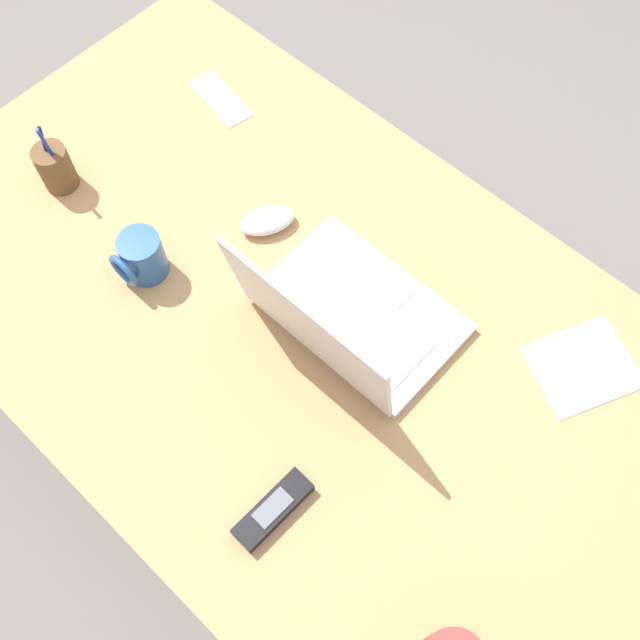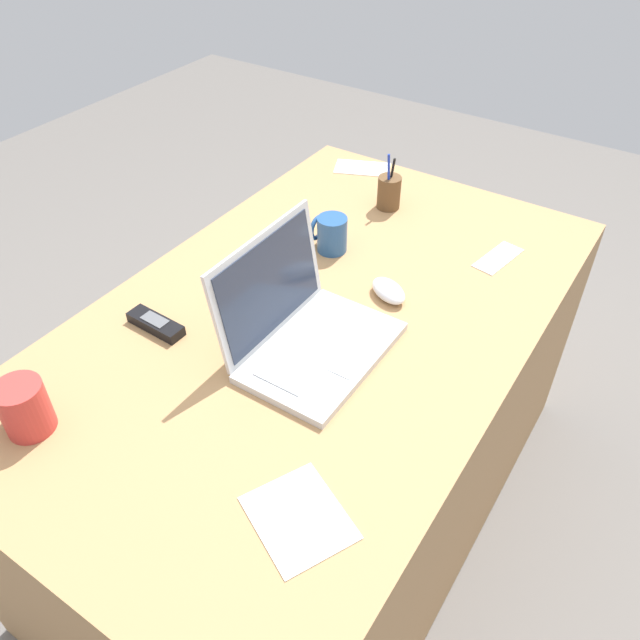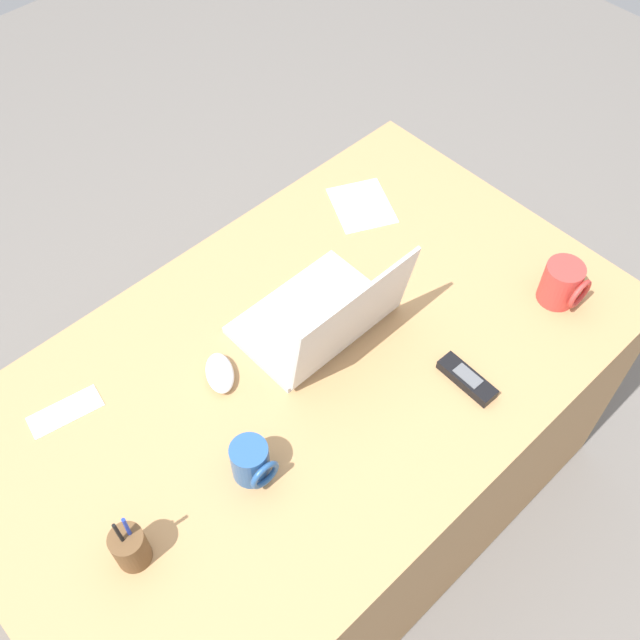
{
  "view_description": "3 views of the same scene",
  "coord_description": "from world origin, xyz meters",
  "px_view_note": "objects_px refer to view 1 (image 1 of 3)",
  "views": [
    {
      "loc": [
        -0.46,
        0.41,
        1.92
      ],
      "look_at": [
        -0.09,
        0.0,
        0.82
      ],
      "focal_mm": 41.97,
      "sensor_mm": 36.0,
      "label": 1
    },
    {
      "loc": [
        -0.92,
        -0.62,
        1.67
      ],
      "look_at": [
        -0.1,
        -0.08,
        0.83
      ],
      "focal_mm": 35.59,
      "sensor_mm": 36.0,
      "label": 2
    },
    {
      "loc": [
        0.59,
        0.68,
        2.13
      ],
      "look_at": [
        -0.08,
        -0.03,
        0.82
      ],
      "focal_mm": 41.96,
      "sensor_mm": 36.0,
      "label": 3
    }
  ],
  "objects_px": {
    "computer_mouse": "(267,220)",
    "coffee_mug_white": "(141,257)",
    "cordless_phone": "(273,509)",
    "pen_holder": "(55,167)",
    "laptop": "(345,317)"
  },
  "relations": [
    {
      "from": "computer_mouse",
      "to": "coffee_mug_white",
      "type": "distance_m",
      "value": 0.24
    },
    {
      "from": "computer_mouse",
      "to": "cordless_phone",
      "type": "bearing_deg",
      "value": 163.28
    },
    {
      "from": "pen_holder",
      "to": "cordless_phone",
      "type": "bearing_deg",
      "value": 166.69
    },
    {
      "from": "cordless_phone",
      "to": "pen_holder",
      "type": "relative_size",
      "value": 0.85
    },
    {
      "from": "pen_holder",
      "to": "computer_mouse",
      "type": "bearing_deg",
      "value": -151.29
    },
    {
      "from": "computer_mouse",
      "to": "coffee_mug_white",
      "type": "height_order",
      "value": "coffee_mug_white"
    },
    {
      "from": "cordless_phone",
      "to": "pen_holder",
      "type": "bearing_deg",
      "value": -13.31
    },
    {
      "from": "pen_holder",
      "to": "laptop",
      "type": "bearing_deg",
      "value": -167.76
    },
    {
      "from": "cordless_phone",
      "to": "pen_holder",
      "type": "height_order",
      "value": "pen_holder"
    },
    {
      "from": "coffee_mug_white",
      "to": "cordless_phone",
      "type": "relative_size",
      "value": 0.67
    },
    {
      "from": "computer_mouse",
      "to": "pen_holder",
      "type": "xyz_separation_m",
      "value": [
        0.36,
        0.2,
        0.03
      ]
    },
    {
      "from": "coffee_mug_white",
      "to": "cordless_phone",
      "type": "height_order",
      "value": "coffee_mug_white"
    },
    {
      "from": "coffee_mug_white",
      "to": "laptop",
      "type": "bearing_deg",
      "value": -155.84
    },
    {
      "from": "laptop",
      "to": "coffee_mug_white",
      "type": "bearing_deg",
      "value": 24.16
    },
    {
      "from": "coffee_mug_white",
      "to": "pen_holder",
      "type": "xyz_separation_m",
      "value": [
        0.27,
        -0.02,
        0.0
      ]
    }
  ]
}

